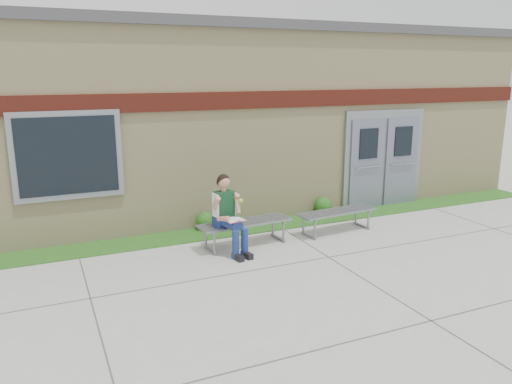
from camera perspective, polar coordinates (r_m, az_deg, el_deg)
name	(u,v)px	position (r m, az deg, el deg)	size (l,w,h in m)	color
ground	(292,277)	(8.03, 4.10, -9.69)	(80.00, 80.00, 0.00)	#9E9E99
grass_strip	(232,230)	(10.24, -2.76, -4.36)	(16.00, 0.80, 0.02)	#124514
school_building	(183,114)	(13.00, -8.37, 8.79)	(16.20, 6.22, 4.20)	beige
bench_left	(245,227)	(9.27, -1.24, -4.03)	(1.82, 0.63, 0.46)	slate
bench_right	(337,216)	(10.18, 9.20, -2.68)	(1.73, 0.63, 0.44)	slate
girl	(229,213)	(8.83, -3.16, -2.43)	(0.55, 0.88, 1.41)	navy
shrub_mid	(205,221)	(10.25, -5.83, -3.28)	(0.36, 0.36, 0.36)	#124514
shrub_east	(323,205)	(11.39, 7.68, -1.54)	(0.39, 0.39, 0.39)	#124514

